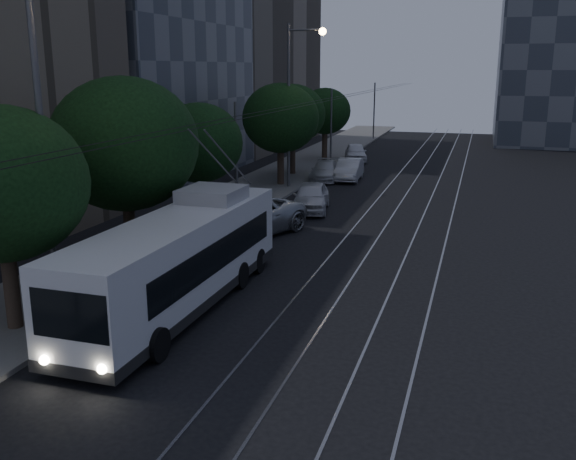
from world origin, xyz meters
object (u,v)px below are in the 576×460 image
at_px(trolleybus, 180,260).
at_px(car_white_c, 349,170).
at_px(streetlamp_near, 53,118).
at_px(car_white_a, 311,197).
at_px(pickup_silver, 242,218).
at_px(streetlamp_far, 295,92).
at_px(car_white_d, 356,152).
at_px(car_white_b, 325,171).

relative_size(trolleybus, car_white_c, 2.66).
bearing_deg(streetlamp_near, car_white_a, 81.39).
distance_m(pickup_silver, streetlamp_far, 13.40).
bearing_deg(streetlamp_near, car_white_d, 87.93).
height_order(pickup_silver, car_white_c, pickup_silver).
bearing_deg(streetlamp_near, car_white_c, 84.52).
bearing_deg(trolleybus, car_white_d, 92.67).
distance_m(car_white_a, car_white_c, 10.24).
relative_size(car_white_a, car_white_c, 1.03).
height_order(trolleybus, car_white_a, trolleybus).
xyz_separation_m(trolleybus, car_white_a, (0.28, 15.18, -0.83)).
relative_size(car_white_c, streetlamp_near, 0.42).
bearing_deg(car_white_b, car_white_d, 81.36).
height_order(pickup_silver, streetlamp_near, streetlamp_near).
distance_m(trolleybus, car_white_a, 15.20).
bearing_deg(streetlamp_near, pickup_silver, 84.60).
relative_size(trolleybus, car_white_b, 2.63).
distance_m(trolleybus, streetlamp_near, 5.79).
bearing_deg(trolleybus, car_white_b, 93.95).
relative_size(pickup_silver, car_white_d, 1.53).
bearing_deg(streetlamp_far, pickup_silver, -84.98).
relative_size(car_white_c, streetlamp_far, 0.43).
bearing_deg(car_white_a, car_white_b, 89.31).
relative_size(car_white_d, streetlamp_far, 0.42).
relative_size(trolleybus, car_white_a, 2.59).
bearing_deg(car_white_c, trolleybus, -93.92).
distance_m(car_white_d, streetlamp_near, 37.55).
distance_m(car_white_a, car_white_b, 9.87).
bearing_deg(streetlamp_far, streetlamp_near, -90.00).
bearing_deg(pickup_silver, streetlamp_near, -73.63).
xyz_separation_m(trolleybus, car_white_b, (-1.32, 24.91, -0.96)).
bearing_deg(car_white_b, pickup_silver, -97.11).
bearing_deg(car_white_d, car_white_a, -99.20).
distance_m(trolleybus, car_white_d, 34.61).
distance_m(streetlamp_near, streetlamp_far, 23.75).
bearing_deg(streetlamp_far, car_white_c, 57.41).
bearing_deg(streetlamp_far, car_white_b, 73.68).
relative_size(pickup_silver, car_white_c, 1.49).
bearing_deg(car_white_d, car_white_b, -104.69).
height_order(pickup_silver, car_white_a, pickup_silver).
relative_size(pickup_silver, car_white_b, 1.47).
xyz_separation_m(car_white_b, streetlamp_near, (-1.08, -27.45, 5.58)).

